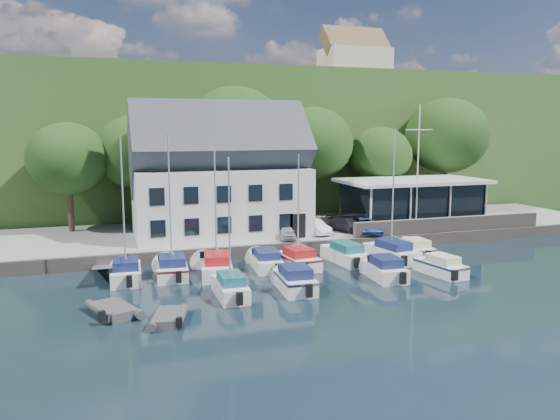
{
  "coord_description": "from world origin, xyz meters",
  "views": [
    {
      "loc": [
        -16.1,
        -28.08,
        9.77
      ],
      "look_at": [
        -4.13,
        9.0,
        3.92
      ],
      "focal_mm": 35.0,
      "sensor_mm": 36.0,
      "label": 1
    }
  ],
  "objects_px": {
    "harbor_building": "(220,182)",
    "boat_r1_4": "(298,204)",
    "club_pavilion": "(412,201)",
    "car_blue": "(366,225)",
    "car_dgrey": "(349,224)",
    "boat_r2_3": "(384,267)",
    "boat_r1_3": "(266,259)",
    "car_silver": "(286,232)",
    "boat_r1_0": "(123,211)",
    "car_white": "(314,227)",
    "boat_r1_1": "(170,209)",
    "boat_r1_5": "(345,252)",
    "boat_r2_4": "(441,265)",
    "dinghy_0": "(114,308)",
    "boat_r1_6": "(393,199)",
    "boat_r1_2": "(215,206)",
    "flagpole": "(418,168)",
    "boat_r2_2": "(295,278)",
    "boat_r2_1": "(229,222)",
    "dinghy_1": "(169,316)",
    "boat_r1_7": "(414,247)"
  },
  "relations": [
    {
      "from": "harbor_building",
      "to": "boat_r1_4",
      "type": "bearing_deg",
      "value": -68.55
    },
    {
      "from": "club_pavilion",
      "to": "car_blue",
      "type": "distance_m",
      "value": 7.15
    },
    {
      "from": "car_dgrey",
      "to": "boat_r1_4",
      "type": "relative_size",
      "value": 0.48
    },
    {
      "from": "boat_r2_3",
      "to": "boat_r1_3",
      "type": "bearing_deg",
      "value": 148.01
    },
    {
      "from": "car_silver",
      "to": "boat_r1_0",
      "type": "relative_size",
      "value": 0.35
    },
    {
      "from": "car_white",
      "to": "boat_r1_1",
      "type": "xyz_separation_m",
      "value": [
        -12.56,
        -6.3,
        2.93
      ]
    },
    {
      "from": "car_silver",
      "to": "boat_r1_3",
      "type": "xyz_separation_m",
      "value": [
        -3.15,
        -4.86,
        -0.85
      ]
    },
    {
      "from": "boat_r1_5",
      "to": "boat_r2_3",
      "type": "relative_size",
      "value": 1.19
    },
    {
      "from": "car_silver",
      "to": "boat_r2_4",
      "type": "xyz_separation_m",
      "value": [
        7.59,
        -10.07,
        -0.84
      ]
    },
    {
      "from": "boat_r1_0",
      "to": "boat_r1_5",
      "type": "bearing_deg",
      "value": 4.33
    },
    {
      "from": "dinghy_0",
      "to": "boat_r1_6",
      "type": "bearing_deg",
      "value": -5.24
    },
    {
      "from": "boat_r1_2",
      "to": "car_dgrey",
      "type": "bearing_deg",
      "value": 37.2
    },
    {
      "from": "car_dgrey",
      "to": "flagpole",
      "type": "xyz_separation_m",
      "value": [
        5.92,
        -1.07,
        4.78
      ]
    },
    {
      "from": "boat_r1_2",
      "to": "boat_r1_6",
      "type": "height_order",
      "value": "boat_r1_2"
    },
    {
      "from": "harbor_building",
      "to": "boat_r1_3",
      "type": "xyz_separation_m",
      "value": [
        1.42,
        -8.72,
        -4.66
      ]
    },
    {
      "from": "flagpole",
      "to": "dinghy_0",
      "type": "relative_size",
      "value": 3.32
    },
    {
      "from": "boat_r2_2",
      "to": "boat_r1_6",
      "type": "bearing_deg",
      "value": 31.97
    },
    {
      "from": "harbor_building",
      "to": "boat_r2_4",
      "type": "xyz_separation_m",
      "value": [
        12.16,
        -13.93,
        -4.65
      ]
    },
    {
      "from": "boat_r1_5",
      "to": "boat_r1_6",
      "type": "distance_m",
      "value": 5.3
    },
    {
      "from": "car_dgrey",
      "to": "boat_r1_2",
      "type": "relative_size",
      "value": 0.46
    },
    {
      "from": "boat_r1_4",
      "to": "flagpole",
      "type": "bearing_deg",
      "value": 15.84
    },
    {
      "from": "flagpole",
      "to": "boat_r1_4",
      "type": "distance_m",
      "value": 14.21
    },
    {
      "from": "boat_r1_1",
      "to": "boat_r1_3",
      "type": "relative_size",
      "value": 1.53
    },
    {
      "from": "car_blue",
      "to": "flagpole",
      "type": "distance_m",
      "value": 6.77
    },
    {
      "from": "boat_r1_2",
      "to": "boat_r2_2",
      "type": "bearing_deg",
      "value": -42.67
    },
    {
      "from": "boat_r2_2",
      "to": "boat_r1_5",
      "type": "bearing_deg",
      "value": 46.96
    },
    {
      "from": "boat_r2_2",
      "to": "boat_r1_0",
      "type": "bearing_deg",
      "value": 155.28
    },
    {
      "from": "boat_r1_3",
      "to": "car_white",
      "type": "bearing_deg",
      "value": 49.84
    },
    {
      "from": "boat_r1_1",
      "to": "boat_r2_1",
      "type": "distance_m",
      "value": 6.06
    },
    {
      "from": "boat_r1_2",
      "to": "dinghy_0",
      "type": "relative_size",
      "value": 2.89
    },
    {
      "from": "boat_r1_6",
      "to": "car_dgrey",
      "type": "bearing_deg",
      "value": 84.08
    },
    {
      "from": "boat_r2_4",
      "to": "dinghy_0",
      "type": "height_order",
      "value": "boat_r2_4"
    },
    {
      "from": "boat_r2_1",
      "to": "dinghy_0",
      "type": "height_order",
      "value": "boat_r2_1"
    },
    {
      "from": "flagpole",
      "to": "car_blue",
      "type": "bearing_deg",
      "value": 179.86
    },
    {
      "from": "dinghy_0",
      "to": "dinghy_1",
      "type": "height_order",
      "value": "dinghy_0"
    },
    {
      "from": "flagpole",
      "to": "car_white",
      "type": "bearing_deg",
      "value": 173.93
    },
    {
      "from": "car_white",
      "to": "dinghy_1",
      "type": "height_order",
      "value": "car_white"
    },
    {
      "from": "flagpole",
      "to": "boat_r1_6",
      "type": "xyz_separation_m",
      "value": [
        -5.47,
        -5.53,
        -1.78
      ]
    },
    {
      "from": "flagpole",
      "to": "boat_r1_2",
      "type": "height_order",
      "value": "flagpole"
    },
    {
      "from": "boat_r1_4",
      "to": "dinghy_0",
      "type": "height_order",
      "value": "boat_r1_4"
    },
    {
      "from": "car_white",
      "to": "boat_r1_3",
      "type": "height_order",
      "value": "car_white"
    },
    {
      "from": "harbor_building",
      "to": "boat_r1_0",
      "type": "distance_m",
      "value": 12.2
    },
    {
      "from": "club_pavilion",
      "to": "boat_r1_7",
      "type": "height_order",
      "value": "club_pavilion"
    },
    {
      "from": "boat_r2_4",
      "to": "dinghy_1",
      "type": "distance_m",
      "value": 18.84
    },
    {
      "from": "boat_r1_6",
      "to": "boat_r1_2",
      "type": "bearing_deg",
      "value": 171.23
    },
    {
      "from": "boat_r1_0",
      "to": "dinghy_0",
      "type": "xyz_separation_m",
      "value": [
        -0.87,
        -6.5,
        -4.21
      ]
    },
    {
      "from": "car_dgrey",
      "to": "car_blue",
      "type": "height_order",
      "value": "car_blue"
    },
    {
      "from": "boat_r1_3",
      "to": "boat_r2_1",
      "type": "height_order",
      "value": "boat_r2_1"
    },
    {
      "from": "boat_r1_5",
      "to": "boat_r2_4",
      "type": "relative_size",
      "value": 1.23
    },
    {
      "from": "flagpole",
      "to": "boat_r2_2",
      "type": "bearing_deg",
      "value": -144.5
    }
  ]
}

